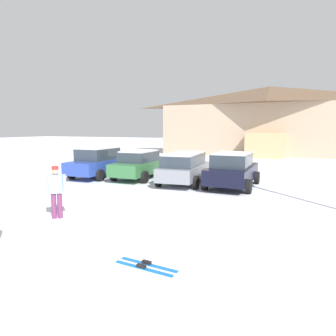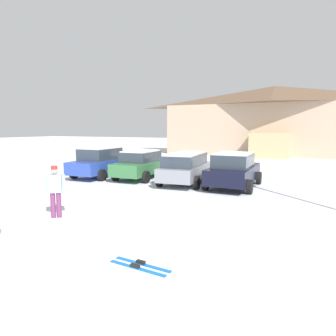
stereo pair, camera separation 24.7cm
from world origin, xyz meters
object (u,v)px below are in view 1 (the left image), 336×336
object	(u,v)px
pair_of_skis	(145,266)
ski_lodge	(269,120)
parked_grey_wagon	(184,167)
parked_black_sedan	(232,170)
parked_blue_hatchback	(100,162)
parked_green_coupe	(140,164)
skier_adult_in_blue_parka	(56,189)

from	to	relation	value
pair_of_skis	ski_lodge	bearing A→B (deg)	91.62
parked_grey_wagon	parked_black_sedan	world-z (taller)	parked_black_sedan
ski_lodge	pair_of_skis	bearing A→B (deg)	-88.38
parked_blue_hatchback	parked_black_sedan	size ratio (longest dim) A/B	1.14
ski_lodge	parked_blue_hatchback	bearing A→B (deg)	-109.66
parked_grey_wagon	parked_black_sedan	distance (m)	2.49
parked_green_coupe	parked_grey_wagon	size ratio (longest dim) A/B	0.98
pair_of_skis	parked_green_coupe	bearing A→B (deg)	120.23
parked_grey_wagon	pair_of_skis	xyz separation A→B (m)	(2.75, -9.23, -0.84)
parked_blue_hatchback	skier_adult_in_blue_parka	world-z (taller)	parked_blue_hatchback
pair_of_skis	parked_blue_hatchback	bearing A→B (deg)	131.39
parked_blue_hatchback	parked_black_sedan	world-z (taller)	parked_blue_hatchback
ski_lodge	parked_green_coupe	size ratio (longest dim) A/B	5.20
parked_black_sedan	pair_of_skis	size ratio (longest dim) A/B	3.03
parked_grey_wagon	pair_of_skis	bearing A→B (deg)	-73.39
parked_black_sedan	skier_adult_in_blue_parka	bearing A→B (deg)	-117.89
parked_black_sedan	pair_of_skis	xyz separation A→B (m)	(0.26, -9.24, -0.83)
pair_of_skis	parked_black_sedan	bearing A→B (deg)	91.62
parked_black_sedan	ski_lodge	bearing A→B (deg)	91.62
parked_blue_hatchback	skier_adult_in_blue_parka	xyz separation A→B (m)	(3.94, -7.41, 0.07)
skier_adult_in_blue_parka	pair_of_skis	xyz separation A→B (m)	(4.19, -1.82, -0.92)
parked_grey_wagon	parked_green_coupe	bearing A→B (deg)	172.34
ski_lodge	parked_green_coupe	distance (m)	20.80
parked_green_coupe	parked_black_sedan	distance (m)	5.35
ski_lodge	skier_adult_in_blue_parka	distance (m)	28.17
parked_green_coupe	parked_black_sedan	bearing A→B (deg)	-3.99
parked_green_coupe	pair_of_skis	world-z (taller)	parked_green_coupe
parked_grey_wagon	skier_adult_in_blue_parka	xyz separation A→B (m)	(-1.44, -7.41, 0.08)
skier_adult_in_blue_parka	pair_of_skis	size ratio (longest dim) A/B	1.21
parked_green_coupe	parked_blue_hatchback	bearing A→B (deg)	-171.46
parked_green_coupe	skier_adult_in_blue_parka	world-z (taller)	skier_adult_in_blue_parka
parked_blue_hatchback	pair_of_skis	xyz separation A→B (m)	(8.13, -9.23, -0.85)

